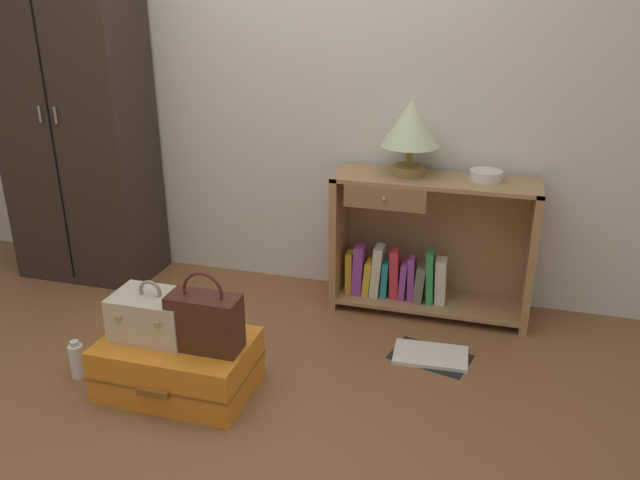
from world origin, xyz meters
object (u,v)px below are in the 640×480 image
at_px(bowl, 486,175).
at_px(bottle, 77,360).
at_px(wardrobe, 74,107).
at_px(train_case, 153,315).
at_px(table_lamp, 411,126).
at_px(handbag, 205,321).
at_px(suitcase_large, 178,364).
at_px(bookshelf, 423,248).
at_px(open_book_on_floor, 431,356).

distance_m(bowl, bottle, 2.18).
height_order(wardrobe, train_case, wardrobe).
relative_size(wardrobe, bottle, 11.01).
bearing_deg(wardrobe, table_lamp, 2.13).
distance_m(bowl, handbag, 1.60).
height_order(bowl, train_case, bowl).
bearing_deg(train_case, wardrobe, 135.08).
distance_m(suitcase_large, train_case, 0.25).
xyz_separation_m(wardrobe, bottle, (0.62, -1.06, -0.95)).
bearing_deg(suitcase_large, handbag, -8.00).
xyz_separation_m(bowl, handbag, (-1.06, -1.12, -0.41)).
relative_size(table_lamp, bowl, 2.36).
xyz_separation_m(bookshelf, open_book_on_floor, (0.12, -0.51, -0.35)).
height_order(bookshelf, bottle, bookshelf).
bearing_deg(bottle, handbag, 2.11).
bearing_deg(train_case, bowl, 39.17).
bearing_deg(suitcase_large, open_book_on_floor, 28.44).
distance_m(wardrobe, handbag, 1.77).
relative_size(wardrobe, suitcase_large, 3.10).
distance_m(wardrobe, suitcase_large, 1.76).
bearing_deg(open_book_on_floor, train_case, -154.50).
relative_size(suitcase_large, handbag, 1.87).
bearing_deg(open_book_on_floor, bottle, -158.28).
bearing_deg(open_book_on_floor, suitcase_large, -151.56).
xyz_separation_m(bowl, open_book_on_floor, (-0.17, -0.53, -0.78)).
bearing_deg(suitcase_large, table_lamp, 52.79).
xyz_separation_m(bookshelf, train_case, (-1.04, -1.07, -0.01)).
bearing_deg(bookshelf, wardrobe, -178.18).
bearing_deg(bookshelf, suitcase_large, -130.70).
relative_size(bookshelf, bowl, 6.38).
bearing_deg(bowl, handbag, -133.44).
relative_size(bookshelf, handbag, 2.98).
bearing_deg(wardrobe, train_case, -44.92).
bearing_deg(train_case, bottle, -170.97).
height_order(bowl, suitcase_large, bowl).
bearing_deg(handbag, bottle, -177.89).
height_order(bookshelf, handbag, bookshelf).
bearing_deg(table_lamp, handbag, -121.05).
bearing_deg(train_case, bookshelf, 45.68).
bearing_deg(suitcase_large, wardrobe, 137.68).
relative_size(bookshelf, suitcase_large, 1.60).
bearing_deg(handbag, table_lamp, 58.95).
bearing_deg(open_book_on_floor, table_lamp, 113.72).
relative_size(wardrobe, table_lamp, 5.26).
height_order(table_lamp, suitcase_large, table_lamp).
relative_size(bookshelf, train_case, 3.13).
xyz_separation_m(suitcase_large, train_case, (-0.11, 0.01, 0.22)).
bearing_deg(bowl, open_book_on_floor, -107.48).
bearing_deg(open_book_on_floor, wardrobe, 168.40).
bearing_deg(table_lamp, bottle, -139.34).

